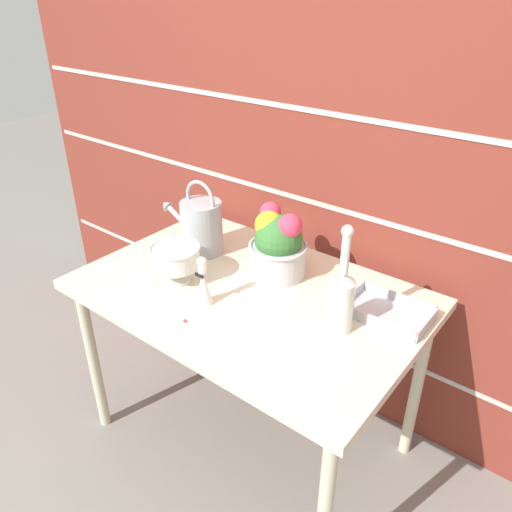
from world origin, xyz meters
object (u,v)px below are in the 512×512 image
at_px(wire_tray, 387,312).
at_px(flower_planter, 278,244).
at_px(figurine_vase, 203,285).
at_px(watering_can, 201,226).
at_px(crystal_pedestal_bowl, 176,258).
at_px(glass_decanter, 341,297).

bearing_deg(wire_tray, flower_planter, -178.96).
height_order(figurine_vase, wire_tray, figurine_vase).
bearing_deg(watering_can, figurine_vase, -45.44).
xyz_separation_m(watering_can, crystal_pedestal_bowl, (0.09, -0.22, -0.02)).
height_order(watering_can, figurine_vase, watering_can).
height_order(crystal_pedestal_bowl, flower_planter, flower_planter).
bearing_deg(flower_planter, watering_can, -172.84).
height_order(crystal_pedestal_bowl, wire_tray, crystal_pedestal_bowl).
bearing_deg(crystal_pedestal_bowl, watering_can, 111.28).
bearing_deg(flower_planter, crystal_pedestal_bowl, -134.20).
xyz_separation_m(watering_can, figurine_vase, (0.27, -0.27, -0.04)).
bearing_deg(watering_can, wire_tray, 3.74).
distance_m(crystal_pedestal_bowl, wire_tray, 0.76).
distance_m(glass_decanter, wire_tray, 0.21).
distance_m(watering_can, flower_planter, 0.35).
distance_m(watering_can, figurine_vase, 0.38).
bearing_deg(crystal_pedestal_bowl, glass_decanter, 10.59).
bearing_deg(watering_can, crystal_pedestal_bowl, -68.72).
xyz_separation_m(watering_can, wire_tray, (0.79, 0.05, -0.10)).
height_order(glass_decanter, wire_tray, glass_decanter).
bearing_deg(glass_decanter, flower_planter, 156.56).
distance_m(flower_planter, figurine_vase, 0.33).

